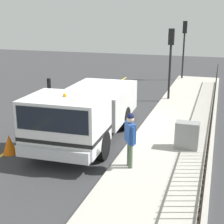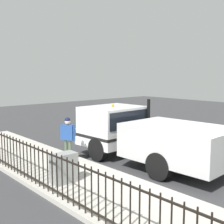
% 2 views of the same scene
% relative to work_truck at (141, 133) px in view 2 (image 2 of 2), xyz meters
% --- Properties ---
extents(ground_plane, '(52.74, 52.74, 0.00)m').
position_rel_work_truck_xyz_m(ground_plane, '(0.28, 2.61, -1.21)').
color(ground_plane, '#38383A').
rests_on(ground_plane, ground).
extents(sidewalk_slab, '(2.99, 23.97, 0.14)m').
position_rel_work_truck_xyz_m(sidewalk_slab, '(3.19, 2.61, -1.14)').
color(sidewalk_slab, '#B7B2A8').
rests_on(sidewalk_slab, ground).
extents(work_truck, '(2.77, 6.58, 2.46)m').
position_rel_work_truck_xyz_m(work_truck, '(0.00, 0.00, 0.00)').
color(work_truck, white).
rests_on(work_truck, ground).
extents(worker_standing, '(0.44, 0.55, 1.71)m').
position_rel_work_truck_xyz_m(worker_standing, '(2.28, -1.85, -0.02)').
color(worker_standing, '#264C99').
rests_on(worker_standing, sidewalk_slab).
extents(iron_fence, '(0.04, 20.41, 1.25)m').
position_rel_work_truck_xyz_m(iron_fence, '(4.52, 2.61, -0.44)').
color(iron_fence, black).
rests_on(iron_fence, sidewalk_slab).
extents(utility_cabinet, '(0.80, 0.47, 0.95)m').
position_rel_work_truck_xyz_m(utility_cabinet, '(3.77, 0.20, -0.60)').
color(utility_cabinet, gray).
rests_on(utility_cabinet, sidewalk_slab).
extents(traffic_cone, '(0.48, 0.48, 0.69)m').
position_rel_work_truck_xyz_m(traffic_cone, '(-2.00, -1.90, -0.87)').
color(traffic_cone, orange).
rests_on(traffic_cone, ground).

